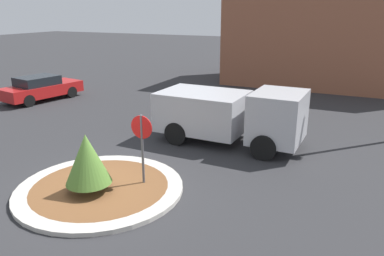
% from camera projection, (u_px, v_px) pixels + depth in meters
% --- Properties ---
extents(ground_plane, '(120.00, 120.00, 0.00)m').
position_uv_depth(ground_plane, '(100.00, 190.00, 10.41)').
color(ground_plane, '#2D2D30').
extents(traffic_island, '(4.59, 4.59, 0.12)m').
position_uv_depth(traffic_island, '(100.00, 188.00, 10.39)').
color(traffic_island, '#BCB7AD').
rests_on(traffic_island, ground_plane).
extents(stop_sign, '(0.65, 0.07, 2.10)m').
position_uv_depth(stop_sign, '(142.00, 138.00, 10.21)').
color(stop_sign, '#4C4C51').
rests_on(stop_sign, ground_plane).
extents(island_shrub, '(1.22, 1.22, 1.62)m').
position_uv_depth(island_shrub, '(87.00, 159.00, 9.79)').
color(island_shrub, brown).
rests_on(island_shrub, traffic_island).
extents(utility_truck, '(5.38, 2.48, 2.11)m').
position_uv_depth(utility_truck, '(229.00, 114.00, 13.78)').
color(utility_truck, '#B2B2B7').
rests_on(utility_truck, ground_plane).
extents(storefront_building, '(12.50, 6.07, 7.49)m').
position_uv_depth(storefront_building, '(329.00, 27.00, 23.92)').
color(storefront_building, '#93563D').
rests_on(storefront_building, ground_plane).
extents(parked_sedan_red, '(2.48, 4.52, 1.35)m').
position_uv_depth(parked_sedan_red, '(41.00, 88.00, 20.53)').
color(parked_sedan_red, '#B21919').
rests_on(parked_sedan_red, ground_plane).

